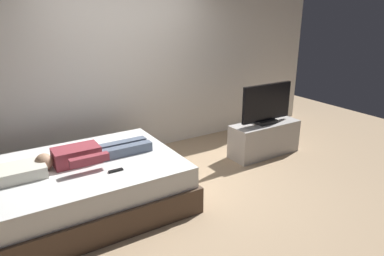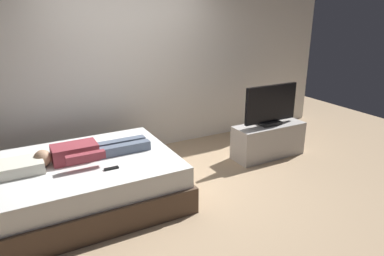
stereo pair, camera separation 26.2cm
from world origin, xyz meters
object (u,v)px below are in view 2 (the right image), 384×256
pillow (18,167)px  tv (271,106)px  remote (111,168)px  tv_stand (268,140)px  bed (88,182)px  person (87,151)px

pillow → tv: (3.35, 0.08, 0.18)m
remote → tv_stand: 2.55m
bed → tv_stand: size_ratio=1.81×
bed → tv: size_ratio=2.26×
tv → tv_stand: bearing=0.0°
bed → remote: bearing=-64.1°
tv_stand → tv: (-0.00, 0.00, 0.53)m
pillow → tv_stand: 3.37m
tv_stand → tv: size_ratio=1.25×
bed → person: 0.36m
remote → person: bearing=110.5°
remote → bed: bearing=115.9°
person → tv_stand: 2.67m
bed → pillow: bearing=180.0°
remote → tv_stand: remote is taller
person → remote: size_ratio=8.40×
bed → tv_stand: bearing=1.6°
person → remote: 0.44m
bed → remote: size_ratio=13.24×
person → tv: size_ratio=1.43×
bed → person: bearing=49.1°
person → tv_stand: size_ratio=1.15×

